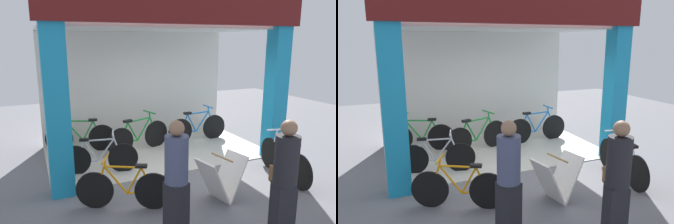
{
  "view_description": "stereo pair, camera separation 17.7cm",
  "coord_description": "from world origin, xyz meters",
  "views": [
    {
      "loc": [
        -2.75,
        -5.58,
        2.69
      ],
      "look_at": [
        0.0,
        0.71,
        1.15
      ],
      "focal_mm": 34.23,
      "sensor_mm": 36.0,
      "label": 1
    },
    {
      "loc": [
        -2.59,
        -5.65,
        2.69
      ],
      "look_at": [
        0.0,
        0.71,
        1.15
      ],
      "focal_mm": 34.23,
      "sensor_mm": 36.0,
      "label": 2
    }
  ],
  "objects": [
    {
      "name": "ground_plane",
      "position": [
        0.0,
        0.0,
        0.0
      ],
      "size": [
        18.22,
        18.22,
        0.0
      ],
      "primitive_type": "plane",
      "color": "slate",
      "rests_on": "ground"
    },
    {
      "name": "shop_facade",
      "position": [
        0.0,
        1.45,
        1.98
      ],
      "size": [
        5.31,
        3.13,
        3.7
      ],
      "color": "beige",
      "rests_on": "ground"
    },
    {
      "name": "bicycle_inside_0",
      "position": [
        -1.69,
        2.16,
        0.37
      ],
      "size": [
        1.63,
        0.6,
        0.94
      ],
      "color": "black",
      "rests_on": "ground"
    },
    {
      "name": "bicycle_inside_1",
      "position": [
        1.32,
        1.74,
        0.38
      ],
      "size": [
        1.74,
        0.48,
        0.95
      ],
      "color": "black",
      "rests_on": "ground"
    },
    {
      "name": "bicycle_inside_2",
      "position": [
        -1.56,
        0.65,
        0.35
      ],
      "size": [
        1.54,
        0.5,
        0.87
      ],
      "color": "black",
      "rests_on": "ground"
    },
    {
      "name": "bicycle_inside_3",
      "position": [
        -0.39,
        1.6,
        0.39
      ],
      "size": [
        1.7,
        0.61,
        0.97
      ],
      "color": "black",
      "rests_on": "ground"
    },
    {
      "name": "bicycle_parked_0",
      "position": [
        1.74,
        -1.04,
        0.37
      ],
      "size": [
        0.46,
        1.68,
        0.94
      ],
      "color": "black",
      "rests_on": "ground"
    },
    {
      "name": "bicycle_parked_1",
      "position": [
        -1.48,
        -0.92,
        0.35
      ],
      "size": [
        1.44,
        0.72,
        0.87
      ],
      "color": "black",
      "rests_on": "ground"
    },
    {
      "name": "sandwich_board_sign",
      "position": [
        0.11,
        -1.3,
        0.39
      ],
      "size": [
        0.88,
        0.64,
        0.79
      ],
      "color": "silver",
      "rests_on": "ground"
    },
    {
      "name": "pedestrian_1",
      "position": [
        -1.07,
        -2.03,
        0.87
      ],
      "size": [
        0.4,
        0.4,
        1.7
      ],
      "color": "black",
      "rests_on": "ground"
    },
    {
      "name": "pedestrian_2",
      "position": [
        0.13,
        -2.71,
        0.89
      ],
      "size": [
        0.38,
        0.54,
        1.75
      ],
      "color": "black",
      "rests_on": "ground"
    }
  ]
}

